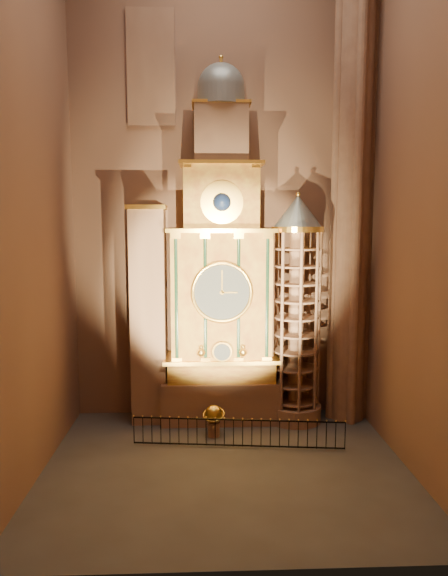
{
  "coord_description": "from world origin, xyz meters",
  "views": [
    {
      "loc": [
        -0.84,
        -18.81,
        9.29
      ],
      "look_at": [
        0.05,
        3.0,
        6.62
      ],
      "focal_mm": 32.0,
      "sensor_mm": 36.0,
      "label": 1
    }
  ],
  "objects_px": {
    "iron_railing": "(238,433)",
    "celestial_globe": "(214,418)",
    "portrait_tower": "(149,314)",
    "stair_turret": "(296,312)",
    "astronomical_clock": "(221,282)"
  },
  "relations": [
    {
      "from": "portrait_tower",
      "to": "stair_turret",
      "type": "bearing_deg",
      "value": -2.33
    },
    {
      "from": "stair_turret",
      "to": "celestial_globe",
      "type": "relative_size",
      "value": 7.69
    },
    {
      "from": "portrait_tower",
      "to": "stair_turret",
      "type": "relative_size",
      "value": 0.94
    },
    {
      "from": "celestial_globe",
      "to": "iron_railing",
      "type": "xyz_separation_m",
      "value": [
        1.0,
        -1.25,
        -0.2
      ]
    },
    {
      "from": "portrait_tower",
      "to": "iron_railing",
      "type": "distance_m",
      "value": 6.85
    },
    {
      "from": "stair_turret",
      "to": "celestial_globe",
      "type": "height_order",
      "value": "stair_turret"
    },
    {
      "from": "stair_turret",
      "to": "iron_railing",
      "type": "height_order",
      "value": "stair_turret"
    },
    {
      "from": "astronomical_clock",
      "to": "celestial_globe",
      "type": "xyz_separation_m",
      "value": [
        -0.41,
        -1.99,
        -5.84
      ]
    },
    {
      "from": "astronomical_clock",
      "to": "iron_railing",
      "type": "height_order",
      "value": "astronomical_clock"
    },
    {
      "from": "astronomical_clock",
      "to": "portrait_tower",
      "type": "xyz_separation_m",
      "value": [
        -3.4,
        0.02,
        -1.53
      ]
    },
    {
      "from": "stair_turret",
      "to": "iron_railing",
      "type": "distance_m",
      "value": 6.22
    },
    {
      "from": "portrait_tower",
      "to": "celestial_globe",
      "type": "distance_m",
      "value": 5.62
    },
    {
      "from": "iron_railing",
      "to": "celestial_globe",
      "type": "bearing_deg",
      "value": 128.65
    },
    {
      "from": "astronomical_clock",
      "to": "portrait_tower",
      "type": "distance_m",
      "value": 3.73
    },
    {
      "from": "astronomical_clock",
      "to": "portrait_tower",
      "type": "bearing_deg",
      "value": 179.71
    }
  ]
}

